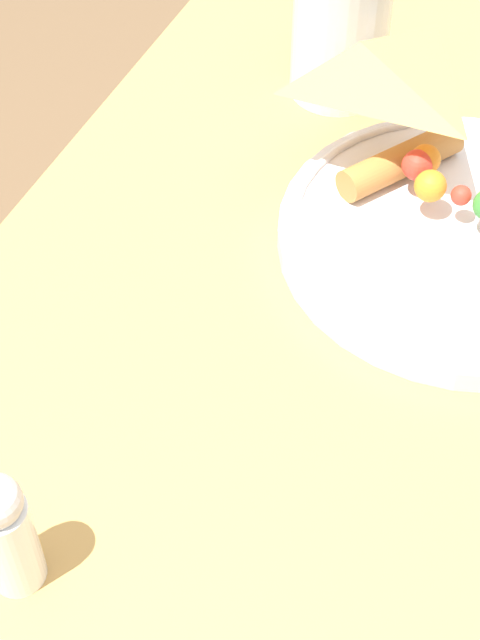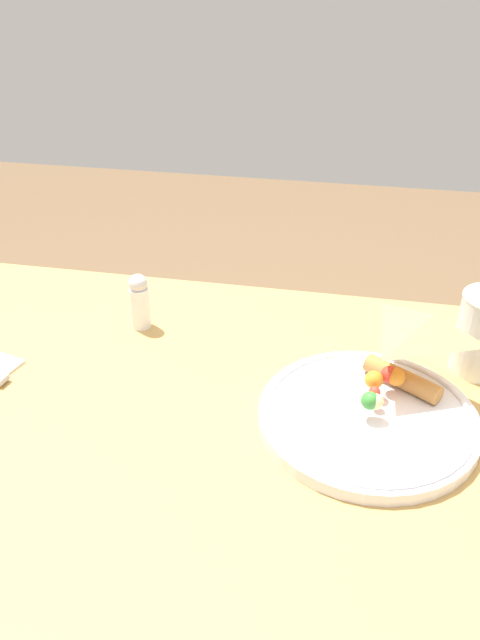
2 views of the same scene
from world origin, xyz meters
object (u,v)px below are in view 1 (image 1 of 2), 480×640
dining_table (469,467)px  plate_pizza (465,229)px  milk_glass (345,32)px  salt_shaker (11,534)px

dining_table → plate_pizza: plate_pizza is taller
milk_glass → plate_pizza: bearing=44.2°
salt_shaker → plate_pizza: bearing=155.6°
plate_pizza → salt_shaker: (0.34, -0.15, 0.03)m
dining_table → salt_shaker: size_ratio=14.63×
plate_pizza → dining_table: bearing=24.0°
plate_pizza → milk_glass: milk_glass is taller
plate_pizza → milk_glass: bearing=-135.8°
milk_glass → salt_shaker: milk_glass is taller
dining_table → milk_glass: 0.35m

